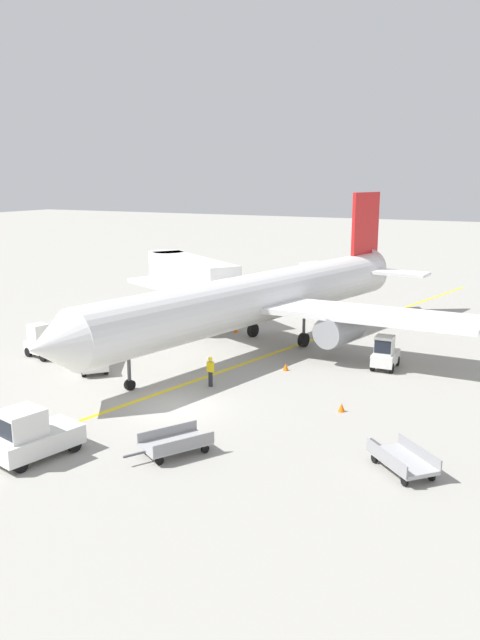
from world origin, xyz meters
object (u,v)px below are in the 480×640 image
at_px(jet_bridge, 186,272).
at_px(baggage_tug_by_cargo_door, 385,354).
at_px(pushback_tug, 31,435).
at_px(belt_loader_forward_hold, 91,356).
at_px(safety_cone_nose_right, 236,330).
at_px(safety_cone_nose_left, 286,367).
at_px(safety_cone_wingtip_left, 342,407).
at_px(airliner, 265,297).
at_px(baggage_tug_near_wing, 41,343).
at_px(baggage_cart_empty_trailing, 176,443).
at_px(baggage_cart_loaded, 402,460).
at_px(ground_crew_marshaller, 210,371).

relative_size(jet_bridge, baggage_tug_by_cargo_door, 4.88).
bearing_deg(pushback_tug, belt_loader_forward_hold, 118.84).
bearing_deg(jet_bridge, safety_cone_nose_right, -31.05).
bearing_deg(safety_cone_nose_left, safety_cone_wingtip_left, -44.77).
height_order(airliner, safety_cone_wingtip_left, airliner).
height_order(baggage_tug_near_wing, baggage_cart_empty_trailing, baggage_tug_near_wing).
relative_size(airliner, jet_bridge, 2.93).
height_order(jet_bridge, pushback_tug, jet_bridge).
xyz_separation_m(airliner, baggage_cart_empty_trailing, (3.97, -17.54, -2.95)).
distance_m(pushback_tug, baggage_tug_by_cargo_door, 21.26).
distance_m(baggage_tug_near_wing, baggage_cart_loaded, 25.12).
height_order(airliner, baggage_cart_empty_trailing, airliner).
relative_size(pushback_tug, safety_cone_wingtip_left, 8.96).
distance_m(pushback_tug, safety_cone_wingtip_left, 14.55).
xyz_separation_m(baggage_cart_empty_trailing, ground_crew_marshaller, (-3.01, 8.29, 0.44)).
bearing_deg(ground_crew_marshaller, baggage_tug_by_cargo_door, 44.51).
bearing_deg(safety_cone_nose_left, baggage_tug_by_cargo_door, 29.85).
bearing_deg(jet_bridge, airliner, -32.55).
distance_m(pushback_tug, baggage_tug_near_wing, 15.68).
bearing_deg(baggage_cart_empty_trailing, baggage_tug_near_wing, 151.24).
bearing_deg(baggage_cart_empty_trailing, safety_cone_nose_right, 110.50).
xyz_separation_m(airliner, jet_bridge, (-10.25, 6.54, 0.12)).
bearing_deg(ground_crew_marshaller, baggage_cart_empty_trailing, -70.04).
xyz_separation_m(baggage_tug_by_cargo_door, ground_crew_marshaller, (-7.73, -7.60, -0.02)).
distance_m(airliner, safety_cone_nose_right, 5.37).
bearing_deg(jet_bridge, baggage_tug_by_cargo_door, -23.41).
bearing_deg(jet_bridge, belt_loader_forward_hold, -78.94).
xyz_separation_m(pushback_tug, baggage_tug_near_wing, (-10.58, 11.57, -0.07)).
bearing_deg(safety_cone_wingtip_left, baggage_cart_empty_trailing, -120.69).
distance_m(airliner, baggage_tug_by_cargo_door, 9.19).
bearing_deg(ground_crew_marshaller, jet_bridge, 125.36).
distance_m(airliner, safety_cone_wingtip_left, 13.37).
xyz_separation_m(airliner, baggage_tug_by_cargo_door, (8.69, -1.65, -2.49)).
height_order(airliner, ground_crew_marshaller, airliner).
xyz_separation_m(baggage_tug_near_wing, safety_cone_nose_left, (15.14, 4.35, -0.71)).
xyz_separation_m(baggage_cart_loaded, safety_cone_nose_left, (-9.27, 10.27, -0.25)).
height_order(baggage_tug_by_cargo_door, ground_crew_marshaller, baggage_tug_by_cargo_door).
height_order(pushback_tug, baggage_cart_loaded, pushback_tug).
relative_size(ground_crew_marshaller, safety_cone_nose_right, 3.86).
bearing_deg(airliner, baggage_tug_near_wing, -142.35).
bearing_deg(baggage_cart_loaded, pushback_tug, -157.78).
distance_m(baggage_tug_near_wing, safety_cone_nose_right, 14.07).
height_order(baggage_cart_empty_trailing, safety_cone_nose_right, baggage_cart_empty_trailing).
xyz_separation_m(safety_cone_nose_left, safety_cone_wingtip_left, (5.12, -5.08, 0.00)).
relative_size(belt_loader_forward_hold, baggage_cart_loaded, 1.37).
bearing_deg(ground_crew_marshaller, safety_cone_wingtip_left, -3.40).
distance_m(baggage_cart_loaded, baggage_cart_empty_trailing, 9.19).
distance_m(baggage_tug_by_cargo_door, belt_loader_forward_hold, 17.66).
height_order(baggage_tug_by_cargo_door, safety_cone_wingtip_left, baggage_tug_by_cargo_door).
distance_m(baggage_tug_near_wing, belt_loader_forward_hold, 4.58).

